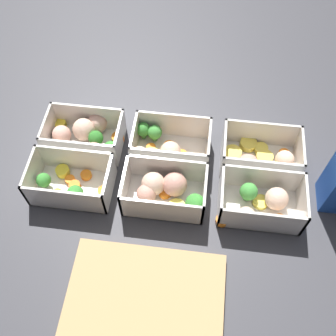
% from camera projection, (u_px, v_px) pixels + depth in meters
% --- Properties ---
extents(ground_plane, '(4.00, 4.00, 0.00)m').
position_uv_depth(ground_plane, '(168.00, 174.00, 0.85)').
color(ground_plane, '#38383D').
extents(container_near_left, '(0.17, 0.12, 0.07)m').
position_uv_depth(container_near_left, '(260.00, 157.00, 0.85)').
color(container_near_left, silver).
rests_on(container_near_left, ground_plane).
extents(container_near_center, '(0.18, 0.12, 0.07)m').
position_uv_depth(container_near_center, '(163.00, 147.00, 0.86)').
color(container_near_center, silver).
rests_on(container_near_center, ground_plane).
extents(container_near_right, '(0.18, 0.14, 0.07)m').
position_uv_depth(container_near_right, '(85.00, 136.00, 0.87)').
color(container_near_right, silver).
rests_on(container_near_right, ground_plane).
extents(container_far_left, '(0.17, 0.11, 0.07)m').
position_uv_depth(container_far_left, '(261.00, 202.00, 0.78)').
color(container_far_left, silver).
rests_on(container_far_left, ground_plane).
extents(container_far_center, '(0.17, 0.10, 0.07)m').
position_uv_depth(container_far_center, '(166.00, 190.00, 0.80)').
color(container_far_center, silver).
rests_on(container_far_center, ground_plane).
extents(container_far_right, '(0.17, 0.10, 0.07)m').
position_uv_depth(container_far_right, '(71.00, 183.00, 0.81)').
color(container_far_right, silver).
rests_on(container_far_right, ground_plane).
extents(cutting_board, '(0.28, 0.18, 0.02)m').
position_uv_depth(cutting_board, '(146.00, 296.00, 0.70)').
color(cutting_board, tan).
rests_on(cutting_board, ground_plane).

